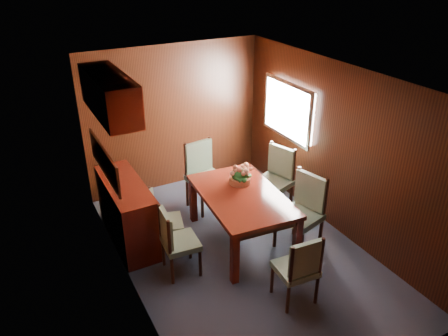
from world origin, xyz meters
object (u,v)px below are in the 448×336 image
flower_centerpiece (240,173)px  chair_left_near (175,239)px  dining_table (242,201)px  chair_right_near (304,208)px  chair_head (299,267)px  sideboard (127,212)px

flower_centerpiece → chair_left_near: bearing=-158.2°
dining_table → chair_right_near: chair_right_near is taller
chair_right_near → chair_head: chair_right_near is taller
dining_table → chair_right_near: bearing=-30.1°
dining_table → chair_head: size_ratio=1.83×
chair_left_near → flower_centerpiece: size_ratio=2.93×
chair_head → chair_right_near: bearing=55.0°
sideboard → dining_table: bearing=-29.2°
chair_left_near → flower_centerpiece: 1.34m
dining_table → chair_head: 1.34m
dining_table → chair_head: bearing=-86.3°
sideboard → flower_centerpiece: bearing=-18.1°
chair_right_near → chair_head: bearing=125.3°
chair_right_near → chair_left_near: bearing=65.5°
sideboard → chair_left_near: chair_left_near is taller
chair_left_near → chair_right_near: 1.76m
flower_centerpiece → sideboard: bearing=161.9°
dining_table → chair_right_near: size_ratio=1.56×
chair_right_near → chair_head: 1.12m
chair_left_near → chair_head: chair_left_near is taller
sideboard → chair_left_near: bearing=-71.9°
chair_head → flower_centerpiece: 1.67m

